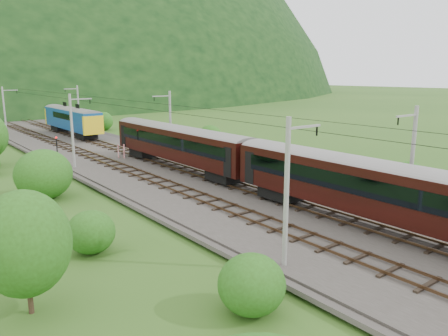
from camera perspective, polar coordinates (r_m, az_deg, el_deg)
ground at (r=28.95m, az=16.54°, el=-9.38°), size 600.00×600.00×0.00m
railbed at (r=35.21m, az=3.20°, el=-4.73°), size 14.00×220.00×0.30m
track_left at (r=33.68m, az=0.12°, el=-5.11°), size 2.40×220.00×0.27m
track_right at (r=36.72m, az=6.03°, el=-3.70°), size 2.40×220.00×0.27m
catenary_left at (r=50.28m, az=-19.15°, el=4.82°), size 2.54×192.28×8.00m
catenary_right at (r=55.44m, az=-7.09°, el=6.04°), size 2.54×192.28×8.00m
overhead_wires at (r=33.84m, az=3.34°, el=6.60°), size 4.83×198.00×0.03m
train at (r=30.20m, az=18.43°, el=-1.33°), size 3.10×124.09×5.41m
hazard_post_near at (r=55.02m, az=-13.64°, el=2.16°), size 0.17×0.17×1.60m
hazard_post_far at (r=54.41m, az=-12.92°, el=2.15°), size 0.18×0.18×1.72m
signal at (r=60.40m, az=-21.02°, el=3.01°), size 0.24×0.24×2.16m
vegetation_left at (r=39.72m, az=-25.62°, el=-0.53°), size 12.78×147.48×6.72m
vegetation_right at (r=47.70m, az=10.49°, el=1.14°), size 7.38×105.81×3.12m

